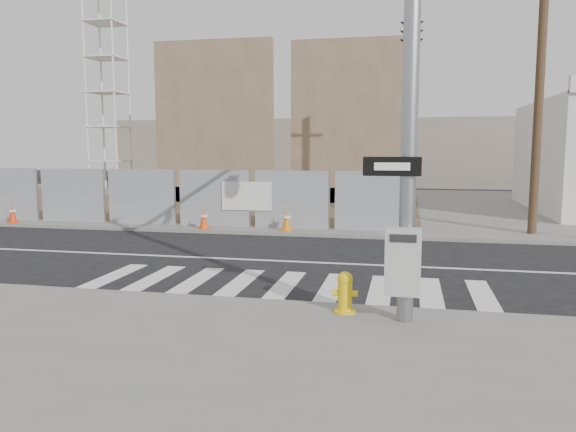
% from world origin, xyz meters
% --- Properties ---
extents(ground, '(100.00, 100.00, 0.00)m').
position_xyz_m(ground, '(0.00, 0.00, 0.00)').
color(ground, black).
rests_on(ground, ground).
extents(sidewalk_far, '(50.00, 20.00, 0.12)m').
position_xyz_m(sidewalk_far, '(0.00, 14.00, 0.06)').
color(sidewalk_far, slate).
rests_on(sidewalk_far, ground).
extents(signal_pole, '(0.96, 5.87, 7.00)m').
position_xyz_m(signal_pole, '(2.49, -2.05, 4.78)').
color(signal_pole, gray).
rests_on(signal_pole, sidewalk_near).
extents(chain_link_fence, '(24.60, 0.04, 2.00)m').
position_xyz_m(chain_link_fence, '(-10.00, 5.00, 1.12)').
color(chain_link_fence, gray).
rests_on(chain_link_fence, sidewalk_far).
extents(concrete_wall_left, '(6.00, 1.30, 8.00)m').
position_xyz_m(concrete_wall_left, '(-7.00, 13.08, 3.38)').
color(concrete_wall_left, brown).
rests_on(concrete_wall_left, sidewalk_far).
extents(concrete_wall_right, '(5.50, 1.30, 8.00)m').
position_xyz_m(concrete_wall_right, '(-0.50, 14.08, 3.38)').
color(concrete_wall_right, brown).
rests_on(concrete_wall_right, sidewalk_far).
extents(crane_tower, '(2.60, 2.60, 18.15)m').
position_xyz_m(crane_tower, '(-15.00, 17.00, 9.02)').
color(crane_tower, slate).
rests_on(crane_tower, sidewalk_far).
extents(utility_pole_right, '(1.60, 0.28, 10.00)m').
position_xyz_m(utility_pole_right, '(6.50, 5.50, 5.20)').
color(utility_pole_right, brown).
rests_on(utility_pole_right, sidewalk_far).
extents(fire_hydrant, '(0.45, 0.44, 0.71)m').
position_xyz_m(fire_hydrant, '(1.50, -4.55, 0.47)').
color(fire_hydrant, yellow).
rests_on(fire_hydrant, sidewalk_near).
extents(traffic_cone_b, '(0.38, 0.38, 0.70)m').
position_xyz_m(traffic_cone_b, '(-11.82, 4.22, 0.46)').
color(traffic_cone_b, red).
rests_on(traffic_cone_b, sidewalk_far).
extents(traffic_cone_c, '(0.44, 0.44, 0.70)m').
position_xyz_m(traffic_cone_c, '(-4.32, 4.22, 0.46)').
color(traffic_cone_c, '#EA470C').
rests_on(traffic_cone_c, sidewalk_far).
extents(traffic_cone_d, '(0.46, 0.46, 0.72)m').
position_xyz_m(traffic_cone_d, '(-1.46, 4.44, 0.47)').
color(traffic_cone_d, orange).
rests_on(traffic_cone_d, sidewalk_far).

